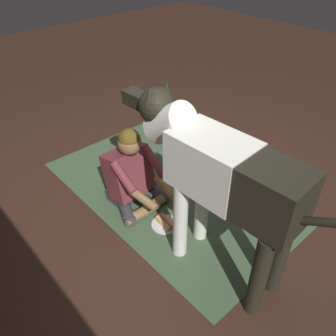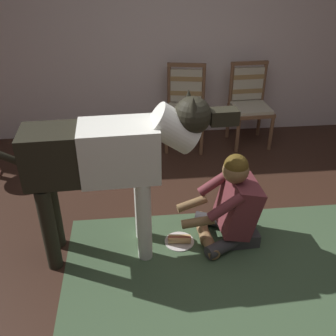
% 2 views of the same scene
% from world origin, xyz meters
% --- Properties ---
extents(ground_plane, '(13.49, 13.49, 0.00)m').
position_xyz_m(ground_plane, '(0.00, 0.00, 0.00)').
color(ground_plane, '#372218').
extents(area_rug, '(2.52, 1.48, 0.01)m').
position_xyz_m(area_rug, '(0.10, -0.06, 0.00)').
color(area_rug, '#40593B').
rests_on(area_rug, ground).
extents(person_sitting_on_floor, '(0.68, 0.58, 0.81)m').
position_xyz_m(person_sitting_on_floor, '(0.20, 0.32, 0.33)').
color(person_sitting_on_floor, '#3B3A3C').
rests_on(person_sitting_on_floor, ground).
extents(large_dog, '(1.73, 0.40, 1.32)m').
position_xyz_m(large_dog, '(-0.74, 0.28, 0.86)').
color(large_dog, white).
rests_on(large_dog, ground).
extents(hot_dog_on_plate, '(0.25, 0.25, 0.06)m').
position_xyz_m(hot_dog_on_plate, '(-0.23, 0.30, 0.02)').
color(hot_dog_on_plate, silver).
rests_on(hot_dog_on_plate, ground).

